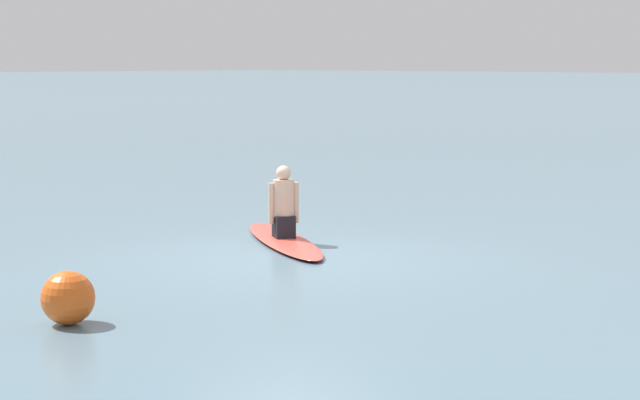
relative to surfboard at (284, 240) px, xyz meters
name	(u,v)px	position (x,y,z in m)	size (l,w,h in m)	color
ground_plane	(291,259)	(-0.90, 0.81, -0.04)	(400.00, 400.00, 0.00)	slate
surfboard	(284,240)	(0.00, 0.00, 0.00)	(3.34, 0.63, 0.08)	#D84C3F
person_paddler	(284,205)	(0.00, 0.00, 0.48)	(0.41, 0.40, 0.98)	black
buoy_marker	(68,298)	(-1.78, 4.80, 0.21)	(0.51, 0.51, 0.51)	#E55919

